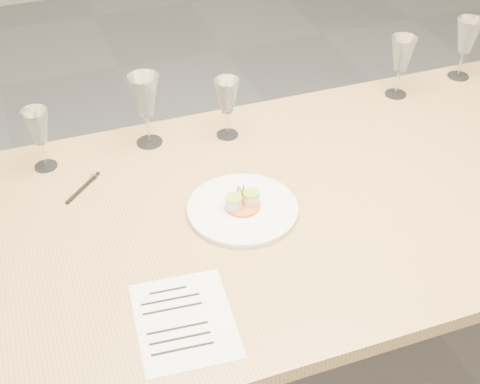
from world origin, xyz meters
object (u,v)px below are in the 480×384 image
object	(u,v)px
ballpoint_pen	(83,187)
wine_glass_1	(145,97)
dining_table	(267,225)
wine_glass_2	(227,97)
wine_glass_3	(402,55)
wine_glass_4	(467,37)
dinner_plate	(243,208)
recipe_sheet	(184,320)
wine_glass_0	(38,128)

from	to	relation	value
ballpoint_pen	wine_glass_1	size ratio (longest dim) A/B	0.50
dining_table	wine_glass_2	distance (m)	0.41
dining_table	wine_glass_2	xyz separation A→B (m)	(0.01, 0.35, 0.20)
wine_glass_3	wine_glass_4	bearing A→B (deg)	7.38
dinner_plate	wine_glass_3	bearing A→B (deg)	29.95
recipe_sheet	wine_glass_3	bearing A→B (deg)	41.79
wine_glass_2	wine_glass_4	world-z (taller)	wine_glass_4
wine_glass_0	wine_glass_1	bearing A→B (deg)	3.53
dining_table	wine_glass_1	xyz separation A→B (m)	(-0.22, 0.39, 0.22)
dinner_plate	wine_glass_2	world-z (taller)	wine_glass_2
ballpoint_pen	dining_table	bearing A→B (deg)	-73.03
wine_glass_0	wine_glass_2	size ratio (longest dim) A/B	0.98
wine_glass_2	dinner_plate	bearing A→B (deg)	-102.71
dinner_plate	ballpoint_pen	distance (m)	0.44
recipe_sheet	wine_glass_0	distance (m)	0.72
dining_table	wine_glass_3	xyz separation A→B (m)	(0.61, 0.39, 0.21)
dinner_plate	wine_glass_0	distance (m)	0.60
ballpoint_pen	wine_glass_0	world-z (taller)	wine_glass_0
recipe_sheet	ballpoint_pen	distance (m)	0.55
dinner_plate	recipe_sheet	size ratio (longest dim) A/B	1.02
recipe_sheet	wine_glass_2	bearing A→B (deg)	68.55
wine_glass_0	wine_glass_4	distance (m)	1.40
recipe_sheet	dinner_plate	bearing A→B (deg)	55.80
dining_table	recipe_sheet	world-z (taller)	recipe_sheet
ballpoint_pen	wine_glass_0	size ratio (longest dim) A/B	0.60
wine_glass_2	wine_glass_4	distance (m)	0.87
dining_table	wine_glass_2	bearing A→B (deg)	88.31
dinner_plate	dining_table	bearing A→B (deg)	0.11
wine_glass_1	wine_glass_0	bearing A→B (deg)	-176.47
ballpoint_pen	wine_glass_2	bearing A→B (deg)	-30.53
dinner_plate	wine_glass_1	xyz separation A→B (m)	(-0.15, 0.39, 0.14)
ballpoint_pen	wine_glass_4	xyz separation A→B (m)	(1.32, 0.19, 0.14)
wine_glass_1	recipe_sheet	bearing A→B (deg)	-97.73
ballpoint_pen	wine_glass_3	distance (m)	1.08
dining_table	wine_glass_0	size ratio (longest dim) A/B	13.05
recipe_sheet	wine_glass_4	xyz separation A→B (m)	(1.19, 0.73, 0.15)
wine_glass_3	ballpoint_pen	bearing A→B (deg)	-171.60
wine_glass_1	wine_glass_3	size ratio (longest dim) A/B	1.09
wine_glass_1	ballpoint_pen	bearing A→B (deg)	-144.75
wine_glass_3	wine_glass_4	size ratio (longest dim) A/B	0.97
wine_glass_0	wine_glass_1	world-z (taller)	wine_glass_1
ballpoint_pen	wine_glass_4	size ratio (longest dim) A/B	0.53
recipe_sheet	wine_glass_1	distance (m)	0.72
wine_glass_1	wine_glass_2	distance (m)	0.24
dining_table	wine_glass_3	size ratio (longest dim) A/B	11.80
wine_glass_2	recipe_sheet	bearing A→B (deg)	-116.42
wine_glass_0	ballpoint_pen	bearing A→B (deg)	-59.28
wine_glass_0	wine_glass_2	bearing A→B (deg)	-2.36
wine_glass_4	wine_glass_2	bearing A→B (deg)	-175.14
dinner_plate	wine_glass_4	xyz separation A→B (m)	(0.95, 0.43, 0.14)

